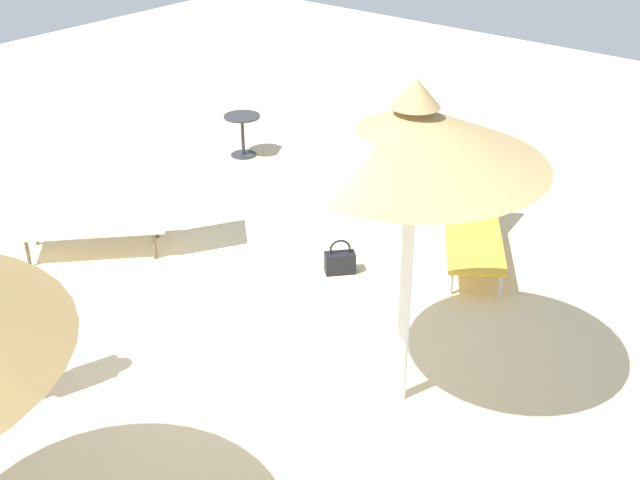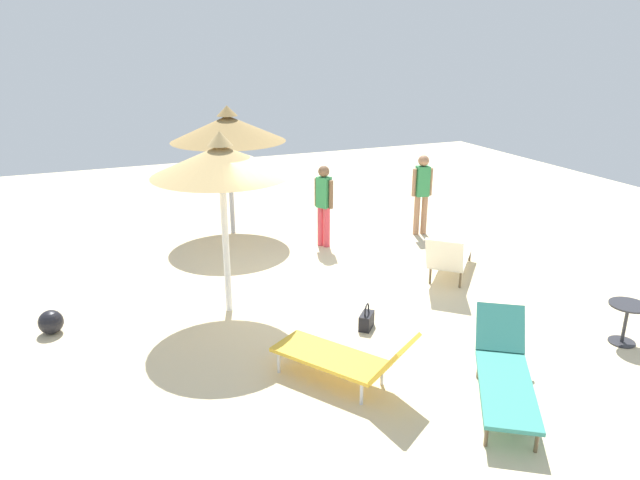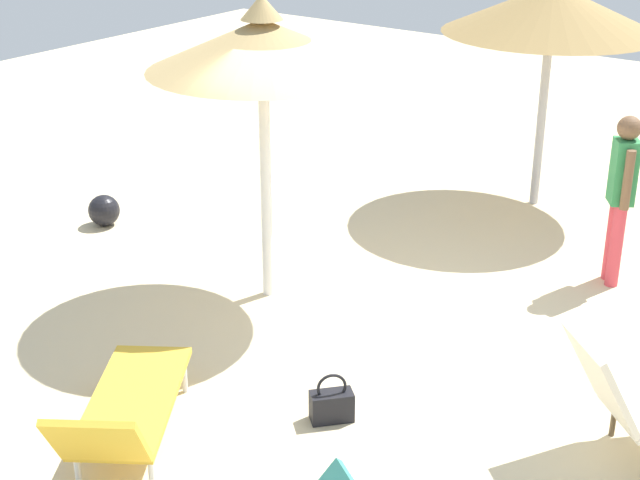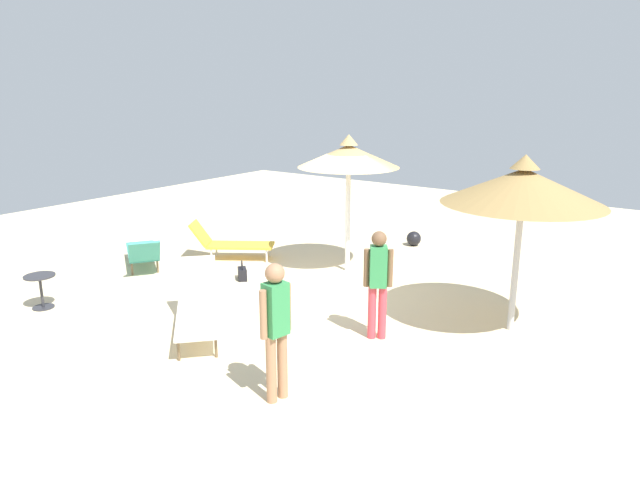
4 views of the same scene
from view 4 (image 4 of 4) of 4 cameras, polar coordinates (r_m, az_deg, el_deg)
name	(u,v)px [view 4 (image 4 of 4)]	position (r m, az deg, el deg)	size (l,w,h in m)	color
ground	(321,291)	(11.17, 0.14, -5.17)	(24.00, 24.00, 0.10)	beige
parasol_umbrella_near_right	(523,186)	(9.21, 19.73, 5.09)	(2.48, 2.48, 2.84)	#B2B2B7
parasol_umbrella_far_right	(349,156)	(11.76, 2.89, 8.38)	(2.11, 2.11, 2.90)	white
lounge_chair_back	(229,242)	(13.15, -9.09, -0.21)	(1.53, 1.90, 0.86)	gold
lounge_chair_near_left	(197,305)	(9.32, -12.24, -6.43)	(1.85, 1.91, 1.02)	silver
lounge_chair_front	(143,252)	(12.85, -17.38, -1.12)	(1.65, 2.04, 0.84)	teal
person_standing_far_left	(378,278)	(8.74, 5.85, -3.84)	(0.33, 0.39, 1.73)	#D83F4C
person_standing_center	(276,323)	(6.99, -4.45, -8.29)	(0.46, 0.27, 1.79)	#A57554
handbag	(242,273)	(11.74, -7.81, -3.32)	(0.34, 0.36, 0.41)	black
side_table_round	(41,286)	(11.22, -26.25, -4.15)	(0.53, 0.53, 0.61)	#2D2D33
beach_ball	(414,239)	(14.32, 9.40, 0.15)	(0.36, 0.36, 0.36)	black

